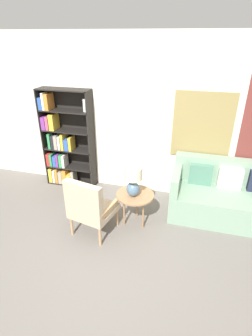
{
  "coord_description": "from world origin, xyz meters",
  "views": [
    {
      "loc": [
        0.97,
        -2.2,
        2.62
      ],
      "look_at": [
        0.07,
        1.05,
        0.9
      ],
      "focal_mm": 28.0,
      "sensor_mm": 36.0,
      "label": 1
    }
  ],
  "objects_px": {
    "armchair": "(89,206)",
    "table_lamp": "(133,179)",
    "bookshelf": "(63,144)",
    "side_table": "(135,197)",
    "couch": "(227,197)"
  },
  "relations": [
    {
      "from": "armchair",
      "to": "side_table",
      "type": "xyz_separation_m",
      "value": [
        0.56,
        0.43,
        -0.03
      ]
    },
    {
      "from": "side_table",
      "to": "table_lamp",
      "type": "xyz_separation_m",
      "value": [
        -0.02,
        -0.04,
        0.32
      ]
    },
    {
      "from": "armchair",
      "to": "side_table",
      "type": "bearing_deg",
      "value": 37.5
    },
    {
      "from": "armchair",
      "to": "table_lamp",
      "type": "distance_m",
      "value": 0.72
    },
    {
      "from": "armchair",
      "to": "side_table",
      "type": "relative_size",
      "value": 1.63
    },
    {
      "from": "bookshelf",
      "to": "side_table",
      "type": "bearing_deg",
      "value": -28.64
    },
    {
      "from": "bookshelf",
      "to": "armchair",
      "type": "bearing_deg",
      "value": -51.39
    },
    {
      "from": "bookshelf",
      "to": "table_lamp",
      "type": "distance_m",
      "value": 1.81
    },
    {
      "from": "side_table",
      "to": "couch",
      "type": "bearing_deg",
      "value": 23.99
    },
    {
      "from": "bookshelf",
      "to": "table_lamp",
      "type": "xyz_separation_m",
      "value": [
        1.57,
        -0.91,
        -0.02
      ]
    },
    {
      "from": "bookshelf",
      "to": "armchair",
      "type": "xyz_separation_m",
      "value": [
        1.04,
        -1.3,
        -0.32
      ]
    },
    {
      "from": "couch",
      "to": "table_lamp",
      "type": "xyz_separation_m",
      "value": [
        -1.38,
        -0.65,
        0.46
      ]
    },
    {
      "from": "bookshelf",
      "to": "armchair",
      "type": "height_order",
      "value": "bookshelf"
    },
    {
      "from": "armchair",
      "to": "couch",
      "type": "distance_m",
      "value": 2.18
    },
    {
      "from": "bookshelf",
      "to": "couch",
      "type": "xyz_separation_m",
      "value": [
        2.95,
        -0.26,
        -0.48
      ]
    }
  ]
}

